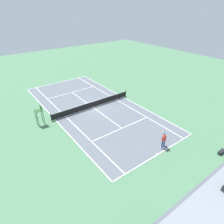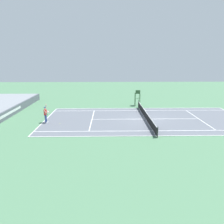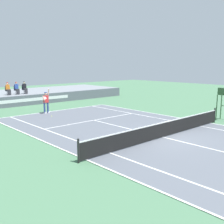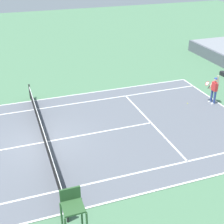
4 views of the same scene
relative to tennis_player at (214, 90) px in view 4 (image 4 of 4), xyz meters
The scene contains 7 objects.
ground_plane 11.58m from the tennis_player, 84.41° to the right, with size 80.00×80.00×0.00m, color #4C7A56.
court 11.58m from the tennis_player, 84.41° to the right, with size 11.08×23.88×0.03m.
net 11.55m from the tennis_player, 84.41° to the right, with size 11.98×0.10×1.07m.
tennis_player is the anchor object (origin of this frame).
tennis_ball 1.94m from the tennis_player, 105.63° to the right, with size 0.07×0.07×0.07m, color #D1E533.
umpire_chair 14.18m from the tennis_player, 54.17° to the right, with size 0.77×0.77×2.44m.
equipment_bag 5.64m from the tennis_player, 135.02° to the left, with size 0.91×0.34×0.32m.
Camera 4 is at (14.99, -1.41, 9.45)m, focal length 51.35 mm.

